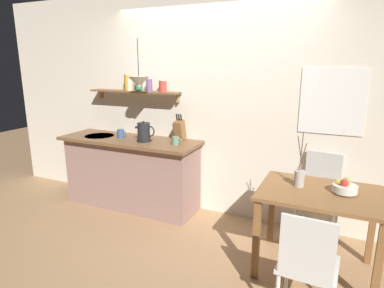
# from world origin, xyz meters

# --- Properties ---
(ground_plane) EXTENTS (14.00, 14.00, 0.00)m
(ground_plane) POSITION_xyz_m (0.00, 0.00, 0.00)
(ground_plane) COLOR #A87F56
(back_wall) EXTENTS (6.80, 0.11, 2.70)m
(back_wall) POSITION_xyz_m (0.20, 0.65, 1.35)
(back_wall) COLOR silver
(back_wall) RESTS_ON ground_plane
(kitchen_counter) EXTENTS (1.83, 0.63, 0.92)m
(kitchen_counter) POSITION_xyz_m (-1.00, 0.32, 0.46)
(kitchen_counter) COLOR gray
(kitchen_counter) RESTS_ON ground_plane
(wall_shelf) EXTENTS (1.28, 0.20, 0.34)m
(wall_shelf) POSITION_xyz_m (-0.97, 0.49, 1.54)
(wall_shelf) COLOR brown
(dining_table) EXTENTS (1.02, 0.76, 0.77)m
(dining_table) POSITION_xyz_m (1.32, -0.17, 0.65)
(dining_table) COLOR brown
(dining_table) RESTS_ON ground_plane
(dining_chair_near) EXTENTS (0.42, 0.42, 0.88)m
(dining_chair_near) POSITION_xyz_m (1.30, -0.87, 0.49)
(dining_chair_near) COLOR white
(dining_chair_near) RESTS_ON ground_plane
(dining_chair_far) EXTENTS (0.47, 0.46, 0.94)m
(dining_chair_far) POSITION_xyz_m (1.29, 0.42, 0.52)
(dining_chair_far) COLOR silver
(dining_chair_far) RESTS_ON ground_plane
(fruit_bowl) EXTENTS (0.20, 0.20, 0.13)m
(fruit_bowl) POSITION_xyz_m (1.50, -0.13, 0.83)
(fruit_bowl) COLOR silver
(fruit_bowl) RESTS_ON dining_table
(twig_vase) EXTENTS (0.09, 0.09, 0.50)m
(twig_vase) POSITION_xyz_m (1.13, -0.13, 0.85)
(twig_vase) COLOR #B7B2A8
(twig_vase) RESTS_ON dining_table
(electric_kettle) EXTENTS (0.27, 0.18, 0.25)m
(electric_kettle) POSITION_xyz_m (-0.75, 0.26, 1.03)
(electric_kettle) COLOR black
(electric_kettle) RESTS_ON kitchen_counter
(knife_block) EXTENTS (0.10, 0.17, 0.33)m
(knife_block) POSITION_xyz_m (-0.37, 0.48, 1.05)
(knife_block) COLOR brown
(knife_block) RESTS_ON kitchen_counter
(coffee_mug_by_sink) EXTENTS (0.13, 0.09, 0.11)m
(coffee_mug_by_sink) POSITION_xyz_m (-1.13, 0.31, 0.97)
(coffee_mug_by_sink) COLOR #3D5B89
(coffee_mug_by_sink) RESTS_ON kitchen_counter
(coffee_mug_spare) EXTENTS (0.12, 0.08, 0.10)m
(coffee_mug_spare) POSITION_xyz_m (-0.32, 0.27, 0.96)
(coffee_mug_spare) COLOR slate
(coffee_mug_spare) RESTS_ON kitchen_counter
(pendant_lamp) EXTENTS (0.25, 0.25, 0.54)m
(pendant_lamp) POSITION_xyz_m (-0.73, 0.17, 1.64)
(pendant_lamp) COLOR black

